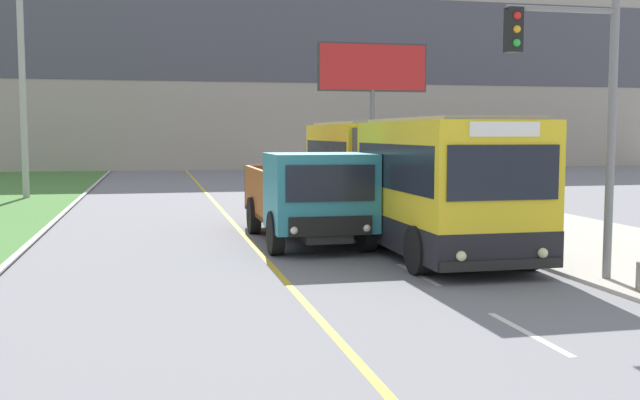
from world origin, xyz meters
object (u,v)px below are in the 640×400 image
Objects in this scene: utility_pole_far at (22,76)px; billboard_large at (373,74)px; traffic_light_mast at (580,97)px; planter_round_second at (525,227)px; dump_truck at (311,199)px; city_bus at (399,180)px.

utility_pole_far reaches higher than billboard_large.
planter_round_second is at bearing 76.81° from traffic_light_mast.
utility_pole_far is 23.81m from planter_round_second.
dump_truck is 5.43× the size of planter_round_second.
traffic_light_mast is at bearing -56.11° from dump_truck.
billboard_large is at bearing 75.96° from city_bus.
billboard_large reaches higher than dump_truck.
city_bus is at bearing 128.55° from planter_round_second.
billboard_large is 5.77× the size of planter_round_second.
utility_pole_far reaches higher than traffic_light_mast.
city_bus is at bearing 102.26° from traffic_light_mast.
dump_truck is at bearing -60.20° from utility_pole_far.
billboard_large is at bearing 0.33° from utility_pole_far.
utility_pole_far is 15.87m from billboard_large.
planter_round_second is at bearing -52.80° from utility_pole_far.
utility_pole_far reaches higher than city_bus.
city_bus is 1.72× the size of billboard_large.
planter_round_second is at bearing -51.45° from city_bus.
city_bus is 20.12m from utility_pole_far.
city_bus is 1.82× the size of dump_truck.
traffic_light_mast is at bearing -103.19° from planter_round_second.
dump_truck is 19.28m from utility_pole_far.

